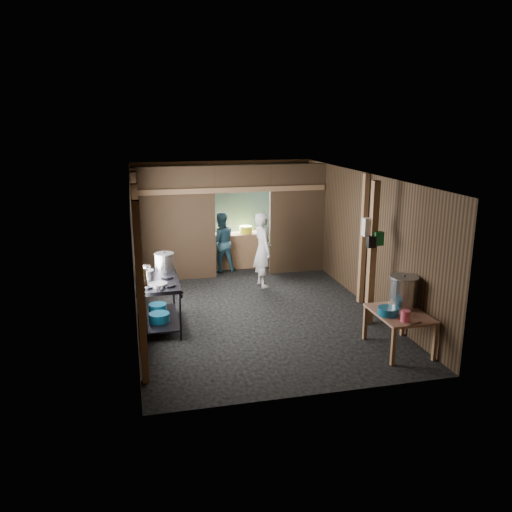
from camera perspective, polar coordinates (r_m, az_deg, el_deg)
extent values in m
cube|color=black|center=(10.43, -0.25, -5.57)|extent=(4.50, 7.00, 0.00)
cube|color=#4C4B49|center=(9.83, -0.27, 8.77)|extent=(4.50, 7.00, 0.00)
cube|color=#46301C|center=(13.42, -3.65, 4.77)|extent=(4.50, 0.00, 2.60)
cube|color=#46301C|center=(6.83, 6.41, -5.29)|extent=(4.50, 0.00, 2.60)
cube|color=#46301C|center=(9.81, -13.17, 0.65)|extent=(0.00, 7.00, 2.60)
cube|color=#46301C|center=(10.77, 11.48, 2.00)|extent=(0.00, 7.00, 2.60)
cube|color=#4B3726|center=(11.99, -8.85, 3.41)|extent=(1.85, 0.10, 2.60)
cube|color=#4B3726|center=(12.54, 4.50, 4.04)|extent=(1.35, 0.10, 2.60)
cube|color=#4B3726|center=(12.06, -1.48, 8.46)|extent=(1.30, 0.10, 0.60)
cube|color=#69A1A3|center=(13.37, -3.60, 4.51)|extent=(4.40, 0.06, 2.50)
cube|color=#956743|center=(13.13, -1.89, 0.66)|extent=(1.20, 0.50, 0.85)
cylinder|color=white|center=(13.27, -2.54, 7.30)|extent=(0.20, 0.03, 0.20)
cube|color=#956743|center=(7.31, -12.43, -4.18)|extent=(0.10, 0.12, 2.60)
cube|color=#956743|center=(9.04, -12.68, -0.54)|extent=(0.10, 0.12, 2.60)
cube|color=#956743|center=(10.98, -12.87, 2.16)|extent=(0.10, 0.12, 2.60)
cube|color=#956743|center=(10.57, 11.59, 1.74)|extent=(0.10, 0.12, 2.60)
cube|color=#956743|center=(9.47, 12.53, 0.17)|extent=(0.12, 0.12, 2.60)
cube|color=#956743|center=(11.99, -2.60, 7.21)|extent=(4.40, 0.12, 0.12)
cylinder|color=gray|center=(10.13, -13.08, 3.12)|extent=(0.03, 0.34, 0.34)
cylinder|color=black|center=(10.54, -13.08, 3.01)|extent=(0.03, 0.30, 0.30)
cube|color=#956743|center=(7.76, -12.33, -2.29)|extent=(0.14, 0.80, 0.03)
cylinder|color=white|center=(7.50, -12.31, -2.37)|extent=(0.07, 0.07, 0.10)
cylinder|color=yellow|center=(7.74, -12.36, -1.83)|extent=(0.08, 0.08, 0.10)
cylinder|color=#125F2B|center=(7.95, -12.39, -1.39)|extent=(0.06, 0.06, 0.10)
cube|color=white|center=(9.41, 12.21, 3.10)|extent=(0.22, 0.15, 0.32)
cube|color=#125F2B|center=(9.37, 13.17, 1.88)|extent=(0.16, 0.12, 0.24)
cube|color=black|center=(9.31, 12.44, 1.51)|extent=(0.14, 0.10, 0.20)
cylinder|color=silver|center=(9.84, -11.89, -1.34)|extent=(0.21, 0.21, 0.11)
cylinder|color=#11597E|center=(9.39, -10.48, -6.58)|extent=(0.36, 0.36, 0.15)
cylinder|color=#11597E|center=(9.89, -10.65, -5.53)|extent=(0.33, 0.33, 0.13)
cylinder|color=#11597E|center=(8.53, 14.20, -5.84)|extent=(0.42, 0.42, 0.12)
cylinder|color=#E15268|center=(8.32, 15.95, -6.30)|extent=(0.16, 0.16, 0.17)
cube|color=silver|center=(8.27, 16.88, -7.11)|extent=(0.30, 0.13, 0.01)
cylinder|color=yellow|center=(13.05, -1.12, 2.89)|extent=(0.32, 0.32, 0.18)
cylinder|color=red|center=(12.96, -3.26, 2.70)|extent=(0.12, 0.12, 0.14)
imported|color=silver|center=(11.51, 0.74, 0.68)|extent=(0.47, 0.65, 1.65)
imported|color=#315F74|center=(12.64, -3.85, 1.51)|extent=(0.75, 0.61, 1.46)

